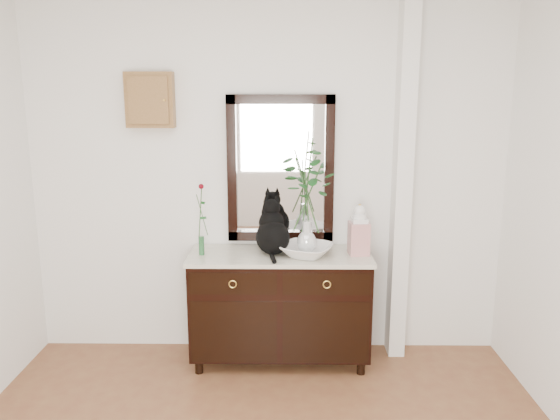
{
  "coord_description": "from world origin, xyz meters",
  "views": [
    {
      "loc": [
        0.15,
        -2.09,
        2.01
      ],
      "look_at": [
        0.1,
        1.63,
        1.2
      ],
      "focal_mm": 35.0,
      "sensor_mm": 36.0,
      "label": 1
    }
  ],
  "objects_px": {
    "sideboard": "(280,302)",
    "cat": "(273,227)",
    "lotus_bowl": "(307,250)",
    "ginger_jar": "(359,229)"
  },
  "relations": [
    {
      "from": "sideboard",
      "to": "lotus_bowl",
      "type": "height_order",
      "value": "lotus_bowl"
    },
    {
      "from": "lotus_bowl",
      "to": "ginger_jar",
      "type": "relative_size",
      "value": 0.96
    },
    {
      "from": "cat",
      "to": "lotus_bowl",
      "type": "height_order",
      "value": "cat"
    },
    {
      "from": "sideboard",
      "to": "cat",
      "type": "height_order",
      "value": "cat"
    },
    {
      "from": "ginger_jar",
      "to": "lotus_bowl",
      "type": "bearing_deg",
      "value": -170.88
    },
    {
      "from": "cat",
      "to": "lotus_bowl",
      "type": "bearing_deg",
      "value": -26.63
    },
    {
      "from": "cat",
      "to": "ginger_jar",
      "type": "xyz_separation_m",
      "value": [
        0.62,
        -0.02,
        -0.01
      ]
    },
    {
      "from": "sideboard",
      "to": "lotus_bowl",
      "type": "bearing_deg",
      "value": -17.37
    },
    {
      "from": "sideboard",
      "to": "cat",
      "type": "xyz_separation_m",
      "value": [
        -0.05,
        0.02,
        0.58
      ]
    },
    {
      "from": "lotus_bowl",
      "to": "cat",
      "type": "bearing_deg",
      "value": 161.96
    }
  ]
}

